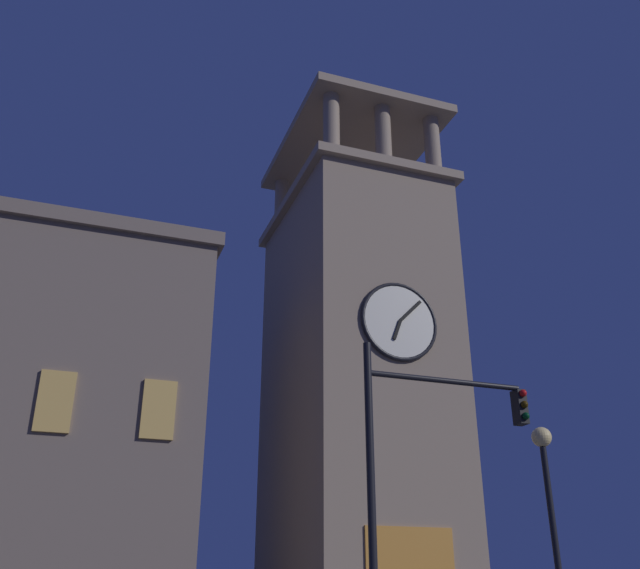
# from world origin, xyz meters

# --- Properties ---
(clocktower) EXTENTS (6.61, 9.12, 25.49)m
(clocktower) POSITION_xyz_m (0.02, -3.16, 9.67)
(clocktower) COLOR gray
(clocktower) RESTS_ON ground_plane
(traffic_signal_near) EXTENTS (3.77, 0.41, 6.77)m
(traffic_signal_near) POSITION_xyz_m (4.40, 10.49, 4.38)
(traffic_signal_near) COLOR black
(traffic_signal_near) RESTS_ON ground_plane
(street_lamp) EXTENTS (0.44, 0.44, 5.40)m
(street_lamp) POSITION_xyz_m (1.18, 10.14, 3.74)
(street_lamp) COLOR black
(street_lamp) RESTS_ON ground_plane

